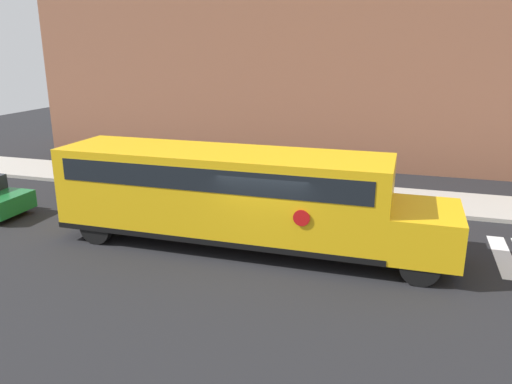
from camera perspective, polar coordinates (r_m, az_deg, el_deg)
The scene contains 4 objects.
ground_plane at distance 14.40m, azimuth 1.45°, elevation -7.38°, with size 60.00×60.00×0.00m, color black.
sidewalk_strip at distance 20.34m, azimuth 6.42°, elevation -0.04°, with size 44.00×3.00×0.15m.
building_backdrop at distance 25.95m, azimuth 9.57°, elevation 13.74°, with size 32.00×4.00×9.35m.
school_bus at distance 14.64m, azimuth -2.48°, elevation -0.04°, with size 11.57×2.57×2.87m.
Camera 1 is at (3.53, -12.68, 5.83)m, focal length 35.00 mm.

